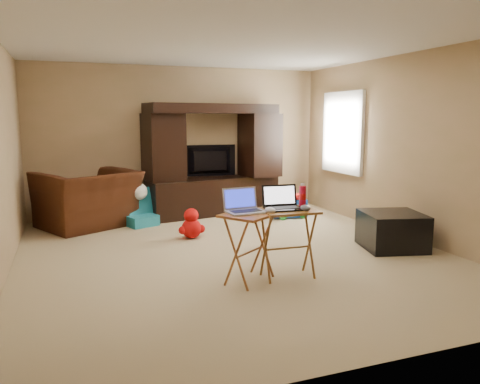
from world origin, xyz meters
name	(u,v)px	position (x,y,z in m)	size (l,w,h in m)	color
floor	(234,254)	(0.00, 0.00, 0.00)	(5.50, 5.50, 0.00)	beige
ceiling	(234,41)	(0.00, 0.00, 2.50)	(5.50, 5.50, 0.00)	silver
wall_back	(181,141)	(0.00, 2.75, 1.25)	(5.00, 5.00, 0.00)	tan
wall_front	(380,181)	(0.00, -2.75, 1.25)	(5.00, 5.00, 0.00)	tan
wall_right	(407,147)	(2.50, 0.00, 1.25)	(5.50, 5.50, 0.00)	tan
window_pane	(343,133)	(2.48, 1.55, 1.40)	(1.20, 1.20, 0.00)	white
window_frame	(342,133)	(2.46, 1.55, 1.40)	(0.06, 1.14, 1.34)	white
entertainment_center	(214,160)	(0.49, 2.43, 0.94)	(2.29, 0.57, 1.88)	black
television	(210,161)	(0.49, 2.63, 0.90)	(0.95, 0.12, 0.55)	black
recliner	(88,199)	(-1.58, 2.15, 0.43)	(1.31, 1.15, 0.85)	#44210E
child_rocker	(140,207)	(-0.83, 1.96, 0.29)	(0.43, 0.49, 0.57)	#19748A
plush_toy	(191,223)	(-0.29, 0.94, 0.21)	(0.38, 0.32, 0.42)	red
push_toy	(289,204)	(1.57, 1.71, 0.22)	(0.58, 0.41, 0.43)	blue
ottoman	(392,231)	(1.97, -0.43, 0.23)	(0.71, 0.71, 0.46)	black
tray_table_left	(250,247)	(-0.17, -0.94, 0.35)	(0.54, 0.43, 0.71)	#A86028
tray_table_right	(288,244)	(0.25, -0.96, 0.36)	(0.55, 0.44, 0.72)	#8F5B22
laptop_left	(246,201)	(-0.20, -0.91, 0.83)	(0.37, 0.30, 0.24)	#A6A6AA
laptop_right	(284,198)	(0.21, -0.94, 0.84)	(0.38, 0.31, 0.24)	black
mouse_left	(270,210)	(0.02, -1.01, 0.74)	(0.09, 0.14, 0.06)	silver
mouse_right	(305,208)	(0.38, -1.08, 0.75)	(0.09, 0.15, 0.06)	#414146
water_bottle	(302,197)	(0.45, -0.88, 0.83)	(0.07, 0.07, 0.22)	red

